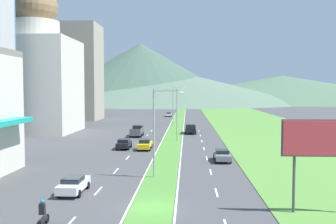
{
  "coord_description": "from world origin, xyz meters",
  "views": [
    {
      "loc": [
        2.59,
        -27.73,
        8.73
      ],
      "look_at": [
        -1.3,
        49.18,
        4.31
      ],
      "focal_mm": 40.89,
      "sensor_mm": 36.0,
      "label": 1
    }
  ],
  "objects_px": {
    "motorcycle_rider": "(43,216)",
    "street_lamp_near": "(157,127)",
    "car_3": "(74,184)",
    "street_lamp_mid": "(175,111)",
    "car_2": "(169,114)",
    "car_4": "(124,144)",
    "billboard_roadside": "(323,142)",
    "street_lamp_far": "(174,103)",
    "pickup_truck_0": "(191,129)",
    "pickup_truck_1": "(137,131)",
    "car_0": "(222,155)",
    "car_1": "(145,144)"
  },
  "relations": [
    {
      "from": "car_4",
      "to": "motorcycle_rider",
      "type": "distance_m",
      "value": 32.54
    },
    {
      "from": "street_lamp_near",
      "to": "car_0",
      "type": "distance_m",
      "value": 12.57
    },
    {
      "from": "car_2",
      "to": "car_3",
      "type": "xyz_separation_m",
      "value": [
        -3.54,
        -93.76,
        -0.01
      ]
    },
    {
      "from": "pickup_truck_1",
      "to": "motorcycle_rider",
      "type": "bearing_deg",
      "value": -179.64
    },
    {
      "from": "street_lamp_far",
      "to": "pickup_truck_0",
      "type": "xyz_separation_m",
      "value": [
        3.83,
        -16.35,
        -4.54
      ]
    },
    {
      "from": "pickup_truck_0",
      "to": "street_lamp_near",
      "type": "bearing_deg",
      "value": -5.35
    },
    {
      "from": "street_lamp_mid",
      "to": "car_4",
      "type": "xyz_separation_m",
      "value": [
        -7.32,
        -9.14,
        -4.42
      ]
    },
    {
      "from": "street_lamp_mid",
      "to": "street_lamp_far",
      "type": "relative_size",
      "value": 0.93
    },
    {
      "from": "car_0",
      "to": "street_lamp_far",
      "type": "bearing_deg",
      "value": -170.78
    },
    {
      "from": "street_lamp_near",
      "to": "street_lamp_far",
      "type": "height_order",
      "value": "street_lamp_far"
    },
    {
      "from": "street_lamp_far",
      "to": "pickup_truck_0",
      "type": "height_order",
      "value": "street_lamp_far"
    },
    {
      "from": "billboard_roadside",
      "to": "car_2",
      "type": "distance_m",
      "value": 99.55
    },
    {
      "from": "billboard_roadside",
      "to": "pickup_truck_1",
      "type": "relative_size",
      "value": 1.24
    },
    {
      "from": "motorcycle_rider",
      "to": "street_lamp_near",
      "type": "bearing_deg",
      "value": -23.87
    },
    {
      "from": "motorcycle_rider",
      "to": "car_1",
      "type": "bearing_deg",
      "value": -5.31
    },
    {
      "from": "car_0",
      "to": "pickup_truck_1",
      "type": "distance_m",
      "value": 28.36
    },
    {
      "from": "street_lamp_far",
      "to": "car_4",
      "type": "xyz_separation_m",
      "value": [
        -6.25,
        -36.7,
        -4.76
      ]
    },
    {
      "from": "pickup_truck_1",
      "to": "motorcycle_rider",
      "type": "height_order",
      "value": "pickup_truck_1"
    },
    {
      "from": "street_lamp_mid",
      "to": "car_0",
      "type": "relative_size",
      "value": 2.07
    },
    {
      "from": "car_3",
      "to": "street_lamp_near",
      "type": "bearing_deg",
      "value": -48.15
    },
    {
      "from": "street_lamp_far",
      "to": "motorcycle_rider",
      "type": "distance_m",
      "value": 69.67
    },
    {
      "from": "car_0",
      "to": "motorcycle_rider",
      "type": "relative_size",
      "value": 2.17
    },
    {
      "from": "street_lamp_near",
      "to": "pickup_truck_0",
      "type": "bearing_deg",
      "value": 84.65
    },
    {
      "from": "car_0",
      "to": "pickup_truck_1",
      "type": "height_order",
      "value": "pickup_truck_1"
    },
    {
      "from": "car_0",
      "to": "motorcycle_rider",
      "type": "xyz_separation_m",
      "value": [
        -13.48,
        -23.34,
        0.02
      ]
    },
    {
      "from": "street_lamp_mid",
      "to": "car_3",
      "type": "distance_m",
      "value": 34.72
    },
    {
      "from": "pickup_truck_1",
      "to": "car_0",
      "type": "bearing_deg",
      "value": -150.92
    },
    {
      "from": "car_4",
      "to": "motorcycle_rider",
      "type": "xyz_separation_m",
      "value": [
        0.22,
        -32.54,
        -0.01
      ]
    },
    {
      "from": "pickup_truck_0",
      "to": "pickup_truck_1",
      "type": "height_order",
      "value": "same"
    },
    {
      "from": "pickup_truck_0",
      "to": "car_2",
      "type": "bearing_deg",
      "value": -172.14
    },
    {
      "from": "billboard_roadside",
      "to": "street_lamp_near",
      "type": "bearing_deg",
      "value": 140.05
    },
    {
      "from": "street_lamp_mid",
      "to": "car_4",
      "type": "relative_size",
      "value": 2.18
    },
    {
      "from": "street_lamp_far",
      "to": "pickup_truck_0",
      "type": "distance_m",
      "value": 17.39
    },
    {
      "from": "street_lamp_near",
      "to": "car_0",
      "type": "xyz_separation_m",
      "value": [
        7.26,
        9.28,
        -4.39
      ]
    },
    {
      "from": "street_lamp_far",
      "to": "motorcycle_rider",
      "type": "bearing_deg",
      "value": -94.97
    },
    {
      "from": "street_lamp_near",
      "to": "car_4",
      "type": "xyz_separation_m",
      "value": [
        -6.44,
        18.48,
        -4.36
      ]
    },
    {
      "from": "street_lamp_far",
      "to": "car_3",
      "type": "distance_m",
      "value": 61.68
    },
    {
      "from": "car_2",
      "to": "street_lamp_mid",
      "type": "bearing_deg",
      "value": -176.2
    },
    {
      "from": "street_lamp_near",
      "to": "pickup_truck_1",
      "type": "distance_m",
      "value": 34.93
    },
    {
      "from": "pickup_truck_1",
      "to": "motorcycle_rider",
      "type": "distance_m",
      "value": 48.13
    },
    {
      "from": "billboard_roadside",
      "to": "motorcycle_rider",
      "type": "relative_size",
      "value": 3.34
    },
    {
      "from": "car_3",
      "to": "street_lamp_mid",
      "type": "bearing_deg",
      "value": -12.65
    },
    {
      "from": "car_3",
      "to": "motorcycle_rider",
      "type": "relative_size",
      "value": 2.24
    },
    {
      "from": "pickup_truck_1",
      "to": "pickup_truck_0",
      "type": "bearing_deg",
      "value": -64.86
    },
    {
      "from": "street_lamp_near",
      "to": "car_4",
      "type": "height_order",
      "value": "street_lamp_near"
    },
    {
      "from": "car_2",
      "to": "car_4",
      "type": "xyz_separation_m",
      "value": [
        -3.32,
        -69.31,
        0.01
      ]
    },
    {
      "from": "car_0",
      "to": "pickup_truck_0",
      "type": "relative_size",
      "value": 0.8
    },
    {
      "from": "car_0",
      "to": "street_lamp_near",
      "type": "bearing_deg",
      "value": -38.02
    },
    {
      "from": "car_2",
      "to": "car_3",
      "type": "height_order",
      "value": "car_2"
    },
    {
      "from": "car_2",
      "to": "billboard_roadside",
      "type": "bearing_deg",
      "value": -170.98
    }
  ]
}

